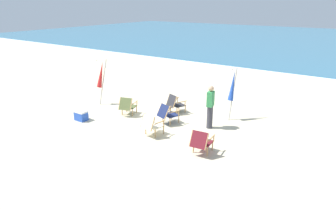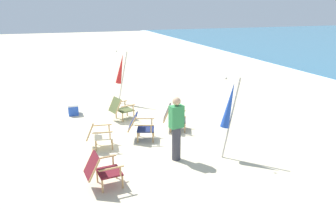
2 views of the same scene
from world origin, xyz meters
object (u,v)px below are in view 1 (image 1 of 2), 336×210
(beach_chair_back_right, at_px, (151,124))
(umbrella_furled_blue, at_px, (233,86))
(beach_chair_far_center, at_px, (127,105))
(cooler_box, at_px, (81,115))
(umbrella_furled_red, at_px, (101,75))
(person_near_chairs, at_px, (210,107))
(beach_chair_mid_center, at_px, (175,103))
(beach_chair_back_left, at_px, (167,113))
(beach_chair_front_right, at_px, (201,141))

(beach_chair_back_right, xyz_separation_m, umbrella_furled_blue, (1.66, 3.04, 0.94))
(beach_chair_far_center, distance_m, cooler_box, 1.89)
(umbrella_furled_red, relative_size, person_near_chairs, 1.28)
(umbrella_furled_red, xyz_separation_m, cooler_box, (0.78, -1.92, -1.17))
(beach_chair_far_center, distance_m, umbrella_furled_blue, 4.32)
(umbrella_furled_red, bearing_deg, person_near_chairs, 3.15)
(beach_chair_mid_center, xyz_separation_m, cooler_box, (-2.61, -2.84, -0.23))
(beach_chair_back_left, height_order, umbrella_furled_blue, umbrella_furled_blue)
(beach_chair_front_right, xyz_separation_m, cooler_box, (-5.28, -0.26, -0.22))
(umbrella_furled_blue, xyz_separation_m, person_near_chairs, (-0.29, -1.28, -0.53))
(beach_chair_mid_center, distance_m, umbrella_furled_blue, 2.52)
(person_near_chairs, bearing_deg, beach_chair_far_center, -167.94)
(beach_chair_back_left, bearing_deg, cooler_box, -150.97)
(beach_chair_front_right, distance_m, umbrella_furled_blue, 3.40)
(beach_chair_back_right, bearing_deg, beach_chair_mid_center, 103.78)
(beach_chair_back_left, distance_m, beach_chair_far_center, 1.89)
(umbrella_furled_blue, bearing_deg, cooler_box, -144.28)
(beach_chair_front_right, xyz_separation_m, beach_chair_back_right, (-2.08, 0.19, 0.00))
(beach_chair_back_left, relative_size, umbrella_furled_blue, 0.43)
(beach_chair_mid_center, height_order, beach_chair_back_right, beach_chair_mid_center)
(beach_chair_far_center, bearing_deg, beach_chair_back_left, 5.82)
(beach_chair_mid_center, bearing_deg, umbrella_furled_red, -164.86)
(umbrella_furled_red, relative_size, cooler_box, 4.27)
(beach_chair_back_left, xyz_separation_m, beach_chair_front_right, (2.26, -1.42, 0.00))
(beach_chair_back_left, bearing_deg, umbrella_furled_red, 176.31)
(beach_chair_back_left, distance_m, beach_chair_front_right, 2.66)
(beach_chair_mid_center, bearing_deg, person_near_chairs, -17.69)
(beach_chair_back_left, relative_size, beach_chair_far_center, 1.02)
(beach_chair_back_left, height_order, beach_chair_far_center, beach_chair_far_center)
(umbrella_furled_blue, bearing_deg, beach_chair_back_left, -135.30)
(person_near_chairs, bearing_deg, cooler_box, -154.11)
(beach_chair_front_right, distance_m, person_near_chairs, 2.12)
(beach_chair_front_right, height_order, beach_chair_far_center, beach_chair_far_center)
(umbrella_furled_blue, bearing_deg, umbrella_furled_red, -164.44)
(beach_chair_mid_center, bearing_deg, beach_chair_far_center, -137.25)
(umbrella_furled_blue, relative_size, person_near_chairs, 1.29)
(beach_chair_far_center, xyz_separation_m, umbrella_furled_red, (-1.93, 0.44, 0.94))
(beach_chair_back_left, height_order, cooler_box, beach_chair_back_left)
(beach_chair_front_right, distance_m, umbrella_furled_red, 6.35)
(beach_chair_back_left, xyz_separation_m, person_near_chairs, (1.54, 0.54, 0.41))
(beach_chair_back_right, bearing_deg, person_near_chairs, 52.20)
(person_near_chairs, xyz_separation_m, cooler_box, (-4.56, -2.22, -0.64))
(beach_chair_front_right, xyz_separation_m, umbrella_furled_red, (-6.06, 1.66, 0.94))
(umbrella_furled_blue, distance_m, cooler_box, 6.09)
(beach_chair_back_left, bearing_deg, beach_chair_back_right, -81.92)
(beach_chair_back_left, xyz_separation_m, cooler_box, (-3.02, -1.68, -0.22))
(beach_chair_mid_center, bearing_deg, beach_chair_front_right, -44.05)
(beach_chair_back_right, distance_m, umbrella_furled_red, 4.34)
(beach_chair_front_right, xyz_separation_m, person_near_chairs, (-0.71, 1.96, 0.41))
(beach_chair_back_left, distance_m, cooler_box, 3.46)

